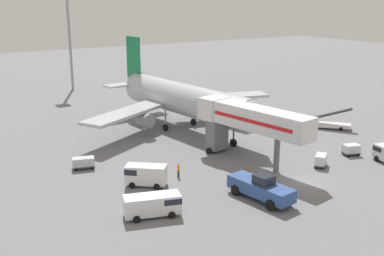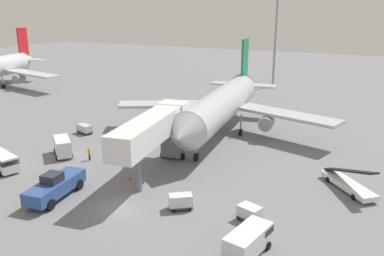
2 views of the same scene
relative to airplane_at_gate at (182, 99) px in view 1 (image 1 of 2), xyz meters
The scene contains 13 objects.
ground_plane 26.73m from the airplane_at_gate, 89.52° to the right, with size 300.00×300.00×0.00m, color slate.
airplane_at_gate is the anchor object (origin of this frame).
jet_bridge 17.26m from the airplane_at_gate, 93.71° to the right, with size 5.64×16.78×7.30m.
pushback_tug 28.37m from the airplane_at_gate, 104.54° to the right, with size 3.44×7.63×2.78m.
belt_loader_truck 23.12m from the airplane_at_gate, 31.56° to the right, with size 6.38×6.81×3.45m.
service_van_near_center 23.63m from the airplane_at_gate, 131.09° to the right, with size 4.55×4.25×2.34m.
service_van_rear_left 30.76m from the airplane_at_gate, 126.07° to the right, with size 5.66×3.43×2.09m.
baggage_cart_outer_left 24.65m from the airplane_at_gate, 76.98° to the right, with size 2.50×2.28×1.51m.
baggage_cart_mid_left 26.13m from the airplane_at_gate, 62.03° to the right, with size 2.36×1.96×1.43m.
baggage_cart_far_left 21.59m from the airplane_at_gate, 155.13° to the right, with size 2.84×1.97×1.39m.
ground_crew_worker_foreground 21.02m from the airplane_at_gate, 122.24° to the right, with size 0.42×0.42×1.68m.
safety_cone_alpha 20.82m from the airplane_at_gate, 98.52° to the right, with size 0.40×0.40×0.61m.
apron_light_mast 43.06m from the airplane_at_gate, 95.03° to the left, with size 2.40×2.40×23.54m.
Camera 1 is at (-36.94, -34.64, 19.99)m, focal length 43.96 mm.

